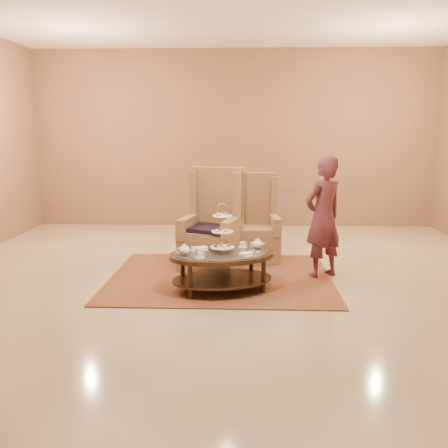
{
  "coord_description": "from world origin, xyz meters",
  "views": [
    {
      "loc": [
        0.15,
        -6.1,
        1.91
      ],
      "look_at": [
        -0.07,
        0.2,
        0.73
      ],
      "focal_mm": 40.0,
      "sensor_mm": 36.0,
      "label": 1
    }
  ],
  "objects_px": {
    "armchair_right": "(254,231)",
    "person": "(323,217)",
    "armchair_left": "(213,234)",
    "tea_table": "(222,259)"
  },
  "relations": [
    {
      "from": "tea_table",
      "to": "person",
      "type": "relative_size",
      "value": 0.93
    },
    {
      "from": "tea_table",
      "to": "armchair_right",
      "type": "height_order",
      "value": "armchair_right"
    },
    {
      "from": "tea_table",
      "to": "armchair_left",
      "type": "bearing_deg",
      "value": 81.83
    },
    {
      "from": "armchair_right",
      "to": "person",
      "type": "relative_size",
      "value": 0.8
    },
    {
      "from": "tea_table",
      "to": "armchair_left",
      "type": "distance_m",
      "value": 1.11
    },
    {
      "from": "armchair_right",
      "to": "tea_table",
      "type": "bearing_deg",
      "value": -108.7
    },
    {
      "from": "armchair_right",
      "to": "person",
      "type": "xyz_separation_m",
      "value": [
        0.87,
        -0.93,
        0.37
      ]
    },
    {
      "from": "armchair_left",
      "to": "armchair_right",
      "type": "relative_size",
      "value": 1.09
    },
    {
      "from": "armchair_left",
      "to": "armchair_right",
      "type": "xyz_separation_m",
      "value": [
        0.6,
        0.49,
        -0.04
      ]
    },
    {
      "from": "armchair_right",
      "to": "armchair_left",
      "type": "bearing_deg",
      "value": -144.53
    }
  ]
}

